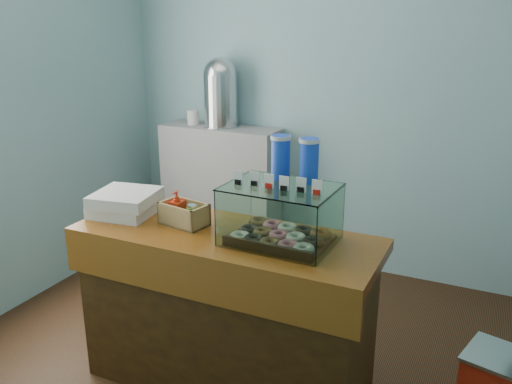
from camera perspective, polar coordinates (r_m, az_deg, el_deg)
The scene contains 8 objects.
ground at distance 3.42m, azimuth -0.90°, elevation -16.97°, with size 3.50×3.50×0.00m, color black.
room_shell at distance 2.81m, azimuth -0.52°, elevation 12.78°, with size 3.54×3.04×2.82m.
counter at distance 2.98m, azimuth -3.15°, elevation -12.26°, with size 1.60×0.60×0.90m.
back_shelf at distance 4.61m, azimuth -3.72°, elevation 0.14°, with size 1.00×0.32×1.10m, color gray.
display_case at distance 2.65m, azimuth 2.94°, elevation -1.84°, with size 0.54×0.40×0.51m.
condiment_crate at distance 2.91m, azimuth -7.70°, elevation -2.20°, with size 0.27×0.20×0.18m.
pastry_boxes at distance 3.12m, azimuth -13.57°, elevation -1.10°, with size 0.38×0.38×0.13m.
coffee_urn at distance 4.44m, azimuth -3.75°, elevation 10.60°, with size 0.30×0.30×0.56m.
Camera 1 is at (1.25, -2.51, 1.96)m, focal length 38.00 mm.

